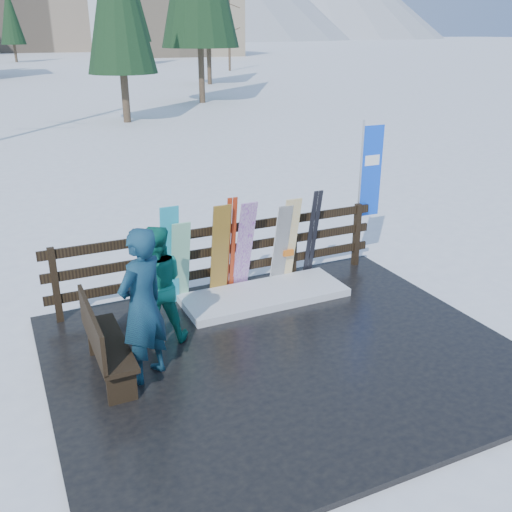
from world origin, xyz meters
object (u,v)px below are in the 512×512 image
snowboard_5 (289,241)px  rental_flag (368,177)px  snowboard_0 (170,257)px  person_back (156,285)px  snowboard_2 (220,251)px  snowboard_4 (281,245)px  person_front (142,306)px  bench (102,340)px  snowboard_1 (180,263)px  snowboard_3 (244,247)px

snowboard_5 → rental_flag: (1.71, 0.27, 0.84)m
snowboard_0 → person_back: 1.04m
snowboard_2 → snowboard_5: 1.22m
snowboard_4 → snowboard_5: 0.15m
snowboard_4 → person_back: person_back is taller
snowboard_2 → person_front: 2.44m
snowboard_2 → snowboard_4: 1.08m
bench → snowboard_4: (3.22, 1.55, 0.20)m
snowboard_0 → snowboard_1: size_ratio=1.18×
snowboard_4 → snowboard_5: size_ratio=0.94×
bench → rental_flag: bearing=19.8°
snowboard_5 → person_back: size_ratio=0.94×
rental_flag → person_back: bearing=-164.2°
snowboard_4 → person_front: 3.28m
snowboard_0 → person_back: bearing=-117.1°
bench → snowboard_2: bearing=35.9°
person_front → person_back: person_front is taller
snowboard_2 → rental_flag: size_ratio=0.61×
bench → snowboard_5: 3.72m
bench → snowboard_5: snowboard_5 is taller
snowboard_1 → rental_flag: rental_flag is taller
snowboard_5 → person_back: 2.67m
snowboard_3 → snowboard_4: snowboard_3 is taller
snowboard_0 → person_front: (-0.86, -1.76, 0.15)m
bench → snowboard_3: (2.56, 1.55, 0.27)m
snowboard_2 → bench: bearing=-144.1°
bench → person_back: bearing=36.3°
snowboard_4 → snowboard_3: bearing=-180.0°
snowboard_1 → snowboard_4: size_ratio=0.97×
snowboard_1 → snowboard_3: snowboard_3 is taller
snowboard_0 → snowboard_2: bearing=0.0°
snowboard_2 → person_front: bearing=-133.7°
bench → snowboard_0: size_ratio=0.91×
rental_flag → snowboard_3: bearing=-173.9°
snowboard_1 → rental_flag: 3.71m
snowboard_0 → snowboard_5: 2.04m
snowboard_2 → snowboard_0: bearing=180.0°
snowboard_0 → snowboard_5: bearing=0.0°
snowboard_4 → rental_flag: size_ratio=0.56×
snowboard_4 → rental_flag: 2.07m
snowboard_0 → snowboard_1: 0.21m
bench → person_front: size_ratio=0.77×
rental_flag → snowboard_5: bearing=-171.0°
person_back → snowboard_1: bearing=-111.8°
person_front → snowboard_4: bearing=179.5°
person_back → snowboard_3: bearing=-138.9°
snowboard_3 → snowboard_2: bearing=180.0°
person_front → rental_flag: bearing=170.8°
snowboard_4 → snowboard_5: snowboard_5 is taller
bench → snowboard_0: 2.07m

